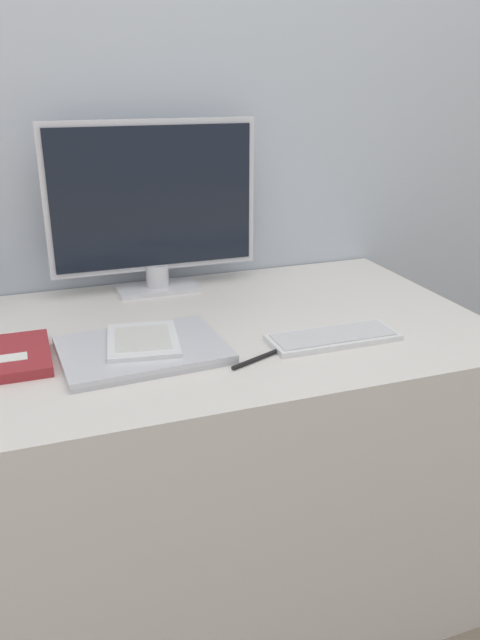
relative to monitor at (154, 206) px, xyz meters
The scene contains 8 objects.
ground_plane 1.04m from the monitor, 84.44° to the right, with size 10.00×10.00×0.00m, color gray.
wall_back 0.29m from the monitor, 69.09° to the left, with size 3.60×0.05×2.40m.
desk 0.65m from the monitor, 81.33° to the right, with size 1.26×0.76×0.71m.
monitor is the anchor object (origin of this frame).
keyboard 0.58m from the monitor, 58.61° to the right, with size 0.28×0.11×0.01m.
laptop 0.46m from the monitor, 106.94° to the right, with size 0.34×0.26×0.02m.
ereader 0.44m from the monitor, 106.92° to the right, with size 0.17×0.20×0.01m.
pen 0.55m from the monitor, 79.21° to the right, with size 0.14×0.06×0.01m.
Camera 1 is at (-0.37, -1.09, 1.24)m, focal length 35.00 mm.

